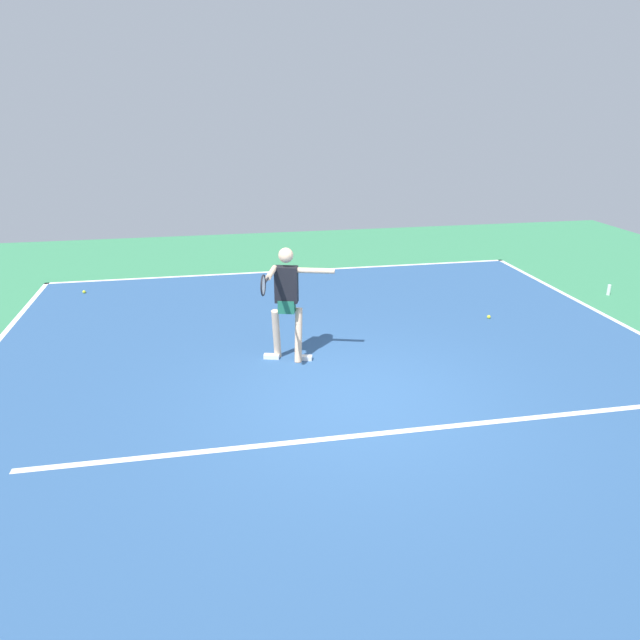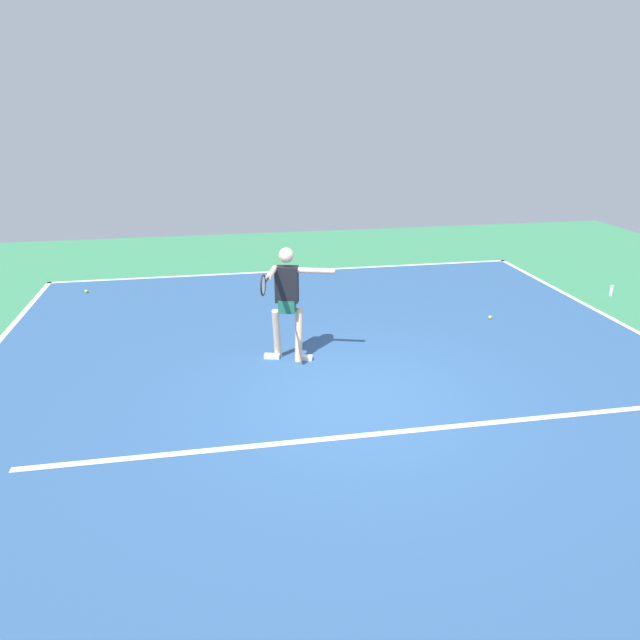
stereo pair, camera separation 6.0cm
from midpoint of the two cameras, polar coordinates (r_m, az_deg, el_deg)
The scene contains 9 objects.
ground_plane at distance 8.00m, azimuth 3.80°, elevation -7.76°, with size 22.11×22.11×0.00m, color #388456.
court_surface at distance 8.00m, azimuth 3.80°, elevation -7.74°, with size 10.92×13.26×0.00m, color #2D5484.
court_line_baseline_near at distance 14.04m, azimuth -2.71°, elevation 4.76°, with size 10.92×0.10×0.01m, color white.
court_line_service at distance 7.26m, azimuth 5.50°, elevation -10.93°, with size 8.19×0.10×0.01m, color white.
court_line_centre_mark at distance 13.85m, azimuth -2.60°, elevation 4.55°, with size 0.10×0.30×0.01m, color white.
tennis_player at distance 8.81m, azimuth -3.01°, elevation 2.23°, with size 1.17×1.16×1.78m.
tennis_ball_by_baseline at distance 11.32m, azimuth 16.29°, elevation 0.25°, with size 0.07×0.07×0.07m, color yellow.
tennis_ball_by_sideline at distance 13.31m, azimuth -21.54°, elevation 2.60°, with size 0.07×0.07×0.07m, color yellow.
water_bottle at distance 13.59m, azimuth 26.46°, elevation 2.56°, with size 0.07×0.07×0.22m, color white.
Camera 2 is at (1.76, 6.84, 3.75)m, focal length 33.09 mm.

